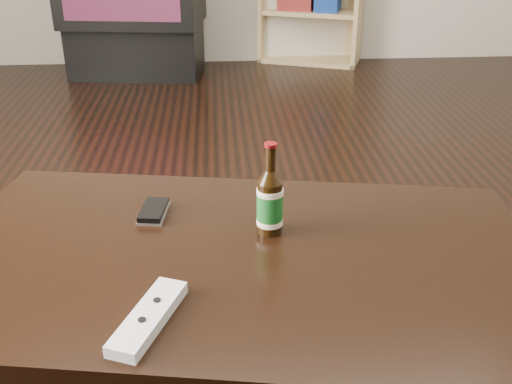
{
  "coord_description": "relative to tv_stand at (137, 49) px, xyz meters",
  "views": [
    {
      "loc": [
        -0.29,
        -1.42,
        1.13
      ],
      "look_at": [
        -0.21,
        -0.29,
        0.56
      ],
      "focal_mm": 42.0,
      "sensor_mm": 36.0,
      "label": 1
    }
  ],
  "objects": [
    {
      "name": "remote",
      "position": [
        0.4,
        -3.28,
        0.3
      ],
      "size": [
        0.13,
        0.21,
        0.03
      ],
      "rotation": [
        0.0,
        0.0,
        -0.38
      ],
      "color": "silver",
      "rests_on": "coffee_table"
    },
    {
      "name": "tv_stand",
      "position": [
        0.0,
        0.0,
        0.0
      ],
      "size": [
        0.91,
        0.54,
        0.34
      ],
      "primitive_type": "cube",
      "rotation": [
        0.0,
        0.0,
        -0.13
      ],
      "color": "black",
      "rests_on": "floor"
    },
    {
      "name": "beer_bottle",
      "position": [
        0.63,
        -2.98,
        0.36
      ],
      "size": [
        0.07,
        0.07,
        0.21
      ],
      "rotation": [
        0.0,
        0.0,
        0.15
      ],
      "color": "black",
      "rests_on": "coffee_table"
    },
    {
      "name": "floor",
      "position": [
        0.81,
        -2.69,
        -0.18
      ],
      "size": [
        5.0,
        6.0,
        0.01
      ],
      "primitive_type": "cube",
      "color": "black",
      "rests_on": "ground"
    },
    {
      "name": "phone",
      "position": [
        0.37,
        -2.88,
        0.3
      ],
      "size": [
        0.07,
        0.12,
        0.02
      ],
      "rotation": [
        0.0,
        0.0,
        -0.13
      ],
      "color": "silver",
      "rests_on": "coffee_table"
    },
    {
      "name": "coffee_table",
      "position": [
        0.56,
        -3.06,
        0.23
      ],
      "size": [
        1.33,
        0.9,
        0.46
      ],
      "rotation": [
        0.0,
        0.0,
        -0.16
      ],
      "color": "black",
      "rests_on": "floor"
    }
  ]
}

